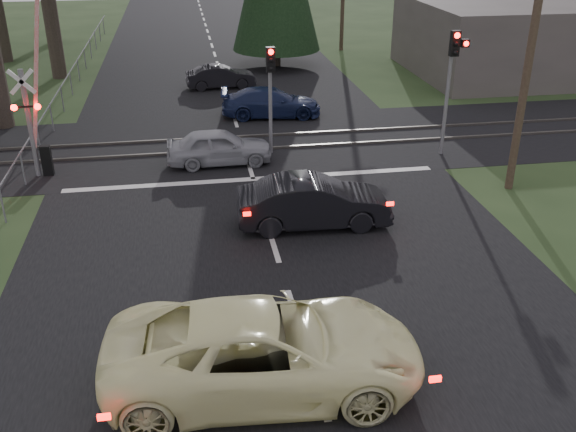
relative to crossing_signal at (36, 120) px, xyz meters
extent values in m
plane|color=#243719|center=(7.27, -9.79, -2.06)|extent=(120.00, 120.00, 0.00)
cube|color=black|center=(7.27, 0.21, -2.05)|extent=(14.00, 100.00, 0.01)
cube|color=black|center=(7.27, 2.21, -2.05)|extent=(120.00, 8.00, 0.01)
cube|color=silver|center=(7.27, -1.59, -2.05)|extent=(13.00, 0.35, 0.00)
cube|color=#59544C|center=(7.27, 1.41, -2.01)|extent=(120.00, 0.12, 0.10)
cube|color=#59544C|center=(7.27, 3.01, -2.01)|extent=(120.00, 0.12, 0.10)
cylinder|color=slate|center=(-0.23, 0.01, -0.16)|extent=(0.18, 0.18, 3.80)
cube|color=white|center=(-0.23, -0.09, 1.34)|extent=(0.88, 0.03, 0.88)
cube|color=white|center=(-0.23, -0.09, 1.34)|extent=(0.88, 0.03, 0.88)
cube|color=black|center=(-0.23, -0.07, 0.49)|extent=(0.90, 0.06, 0.06)
sphere|color=#FF0C07|center=(-0.61, -0.14, 0.49)|extent=(0.22, 0.22, 0.22)
sphere|color=#FF0C07|center=(0.15, -0.14, 0.49)|extent=(0.22, 0.22, 0.22)
cube|color=black|center=(0.12, 0.01, -1.51)|extent=(0.35, 0.25, 1.10)
cube|color=red|center=(0.32, 0.01, 1.94)|extent=(1.16, 0.10, 5.93)
cylinder|color=slate|center=(14.77, -0.19, -0.16)|extent=(0.14, 0.14, 3.80)
cube|color=black|center=(14.77, -0.37, 2.19)|extent=(0.32, 0.24, 0.90)
sphere|color=#FF0C07|center=(14.77, -0.50, 2.49)|extent=(0.20, 0.20, 0.20)
sphere|color=black|center=(14.77, -0.50, 2.19)|extent=(0.18, 0.18, 0.18)
sphere|color=black|center=(14.77, -0.50, 1.89)|extent=(0.18, 0.18, 0.18)
cube|color=black|center=(15.15, -0.37, 2.19)|extent=(0.28, 0.22, 0.28)
sphere|color=#FF0C07|center=(15.15, -0.49, 2.19)|extent=(0.18, 0.18, 0.18)
cylinder|color=slate|center=(8.27, 1.01, -0.46)|extent=(0.14, 0.14, 3.20)
cube|color=black|center=(8.27, 0.83, 1.59)|extent=(0.32, 0.24, 0.90)
sphere|color=#FF0C07|center=(8.27, 0.70, 1.89)|extent=(0.20, 0.20, 0.20)
sphere|color=black|center=(8.27, 0.70, 1.59)|extent=(0.18, 0.18, 0.18)
sphere|color=black|center=(8.27, 0.70, 1.29)|extent=(0.18, 0.18, 0.18)
cylinder|color=#4C3D2D|center=(15.77, -3.79, 2.44)|extent=(0.26, 0.26, 9.00)
cylinder|color=#473D33|center=(-1.73, 15.21, 0.64)|extent=(0.80, 0.80, 5.40)
cylinder|color=#473D33|center=(-3.73, 26.21, 0.64)|extent=(0.80, 0.80, 5.40)
cylinder|color=#473D33|center=(10.77, 16.21, -1.06)|extent=(0.50, 0.50, 2.00)
cube|color=#59514C|center=(25.27, 12.21, -0.06)|extent=(14.00, 10.00, 4.00)
imported|color=#F7F3B1|center=(6.26, -12.35, -1.20)|extent=(6.36, 3.25, 1.72)
imported|color=black|center=(8.64, -5.48, -1.31)|extent=(4.58, 1.76, 1.49)
imported|color=#919498|center=(6.24, 0.15, -1.40)|extent=(3.89, 1.63, 1.32)
imported|color=#172145|center=(8.97, 5.82, -1.41)|extent=(4.65, 2.26, 1.30)
imported|color=black|center=(7.07, 11.39, -1.46)|extent=(3.69, 1.49, 1.19)
camera|label=1|loc=(5.05, -22.39, 6.53)|focal=40.00mm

